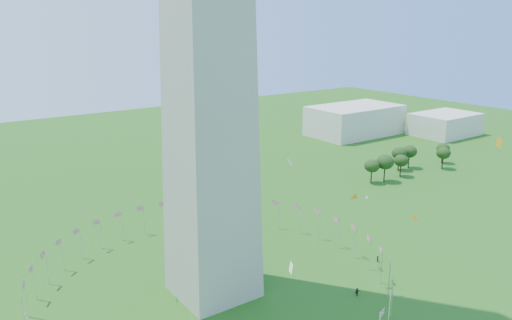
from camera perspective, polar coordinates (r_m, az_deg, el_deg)
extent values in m
cylinder|color=silver|center=(140.88, 9.39, -8.24)|extent=(0.24, 0.24, 9.00)
cylinder|color=silver|center=(145.05, 7.29, -7.43)|extent=(0.24, 0.24, 9.00)
cylinder|color=silver|center=(148.57, 5.01, -6.79)|extent=(0.24, 0.24, 9.00)
cylinder|color=silver|center=(151.36, 2.60, -6.31)|extent=(0.24, 0.24, 9.00)
cylinder|color=silver|center=(153.39, 0.10, -5.99)|extent=(0.24, 0.24, 9.00)
cylinder|color=silver|center=(154.63, -2.46, -5.83)|extent=(0.24, 0.24, 9.00)
cylinder|color=silver|center=(155.05, -5.05, -5.81)|extent=(0.24, 0.24, 9.00)
cylinder|color=silver|center=(154.65, -7.64, -5.95)|extent=(0.24, 0.24, 9.00)
cylinder|color=silver|center=(153.43, -10.19, -6.25)|extent=(0.24, 0.24, 9.00)
cylinder|color=silver|center=(151.42, -12.68, -6.69)|extent=(0.24, 0.24, 9.00)
cylinder|color=silver|center=(148.65, -15.06, -7.28)|extent=(0.24, 0.24, 9.00)
cylinder|color=silver|center=(145.15, -17.31, -8.03)|extent=(0.24, 0.24, 9.00)
cylinder|color=silver|center=(140.99, -19.38, -8.94)|extent=(0.24, 0.24, 9.00)
cylinder|color=silver|center=(136.23, -21.23, -10.01)|extent=(0.24, 0.24, 9.00)
cylinder|color=silver|center=(130.97, -22.79, -11.24)|extent=(0.24, 0.24, 9.00)
cylinder|color=silver|center=(125.31, -23.99, -12.63)|extent=(0.24, 0.24, 9.00)
cylinder|color=silver|center=(119.38, -24.75, -14.18)|extent=(0.24, 0.24, 9.00)
cylinder|color=silver|center=(113.33, -24.99, -15.87)|extent=(0.24, 0.24, 9.00)
cylinder|color=silver|center=(107.20, 14.94, -16.75)|extent=(0.24, 0.24, 9.00)
cylinder|color=silver|center=(113.18, 15.27, -14.91)|extent=(0.24, 0.24, 9.00)
cylinder|color=silver|center=(119.23, 14.97, -13.23)|extent=(0.24, 0.24, 9.00)
cylinder|color=silver|center=(125.17, 14.14, -11.71)|extent=(0.24, 0.24, 9.00)
cylinder|color=silver|center=(130.83, 12.88, -10.38)|extent=(0.24, 0.24, 9.00)
cylinder|color=silver|center=(136.11, 11.28, -9.22)|extent=(0.24, 0.24, 9.00)
cube|color=beige|center=(282.70, 11.20, 4.49)|extent=(50.00, 30.00, 16.00)
cube|color=beige|center=(295.57, 20.80, 3.85)|extent=(35.00, 25.00, 12.00)
imported|color=#282828|center=(120.62, 11.48, -14.56)|extent=(1.79, 0.81, 1.91)
imported|color=#351B52|center=(136.95, 13.73, -10.92)|extent=(1.43, 1.64, 1.66)
plane|color=orange|center=(116.71, 11.18, -4.16)|extent=(1.82, 1.54, 2.15)
plane|color=orange|center=(102.15, 26.02, 1.80)|extent=(2.08, 0.97, 2.29)
plane|color=green|center=(87.12, -9.02, -15.53)|extent=(1.14, 0.07, 1.13)
plane|color=white|center=(87.11, 3.91, -0.22)|extent=(2.10, 1.06, 1.81)
plane|color=orange|center=(136.77, 7.92, 6.13)|extent=(1.05, 0.74, 1.08)
plane|color=orange|center=(125.65, 17.69, -6.37)|extent=(0.23, 1.59, 1.60)
plane|color=white|center=(96.65, 4.01, -12.18)|extent=(1.52, 1.90, 2.23)
plane|color=white|center=(116.76, 12.54, -4.19)|extent=(0.88, 0.39, 0.95)
plane|color=yellow|center=(113.28, 20.03, -9.16)|extent=(1.57, 1.23, 1.78)
ellipsoid|color=#224517|center=(198.56, 13.07, -1.30)|extent=(5.94, 5.94, 9.28)
ellipsoid|color=#224517|center=(201.27, 14.50, -0.95)|extent=(6.86, 6.86, 10.72)
ellipsoid|color=#224517|center=(209.89, 16.22, -0.65)|extent=(5.73, 5.73, 8.95)
ellipsoid|color=#224517|center=(218.48, 16.01, 0.12)|extent=(6.31, 6.31, 9.86)
ellipsoid|color=#224517|center=(222.97, 17.09, 0.34)|extent=(6.30, 6.30, 9.84)
ellipsoid|color=#224517|center=(226.62, 20.58, 0.18)|extent=(5.91, 5.91, 9.23)
ellipsoid|color=#224517|center=(235.61, 20.55, 0.71)|extent=(5.72, 5.72, 8.94)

